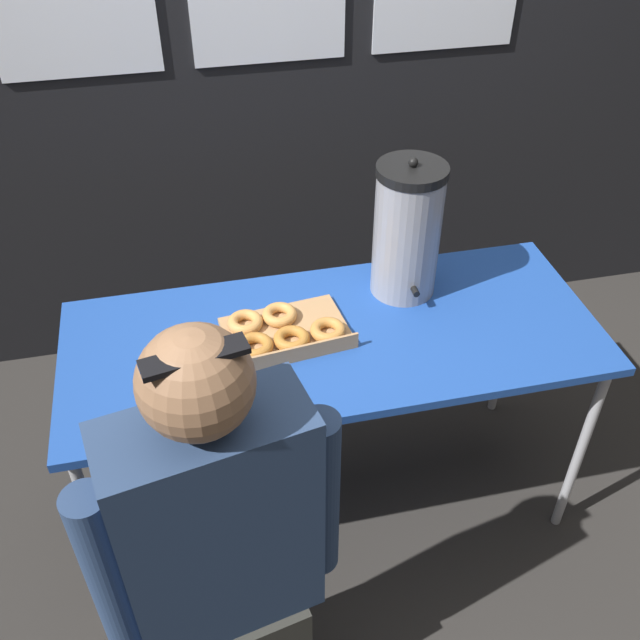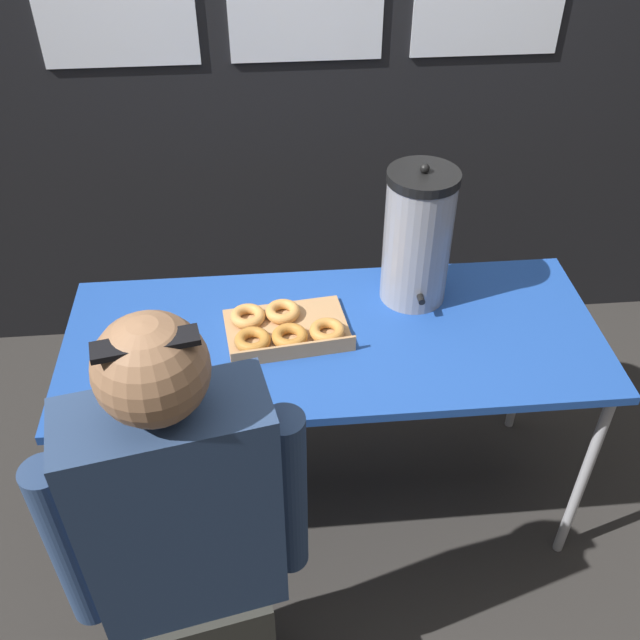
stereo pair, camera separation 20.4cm
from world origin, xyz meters
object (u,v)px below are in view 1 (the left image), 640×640
object	(u,v)px
person_seated	(224,566)
coffee_urn	(407,231)
donut_box	(283,332)
cell_phone	(212,408)

from	to	relation	value
person_seated	coffee_urn	bearing A→B (deg)	-141.57
donut_box	cell_phone	distance (m)	0.34
donut_box	coffee_urn	xyz separation A→B (m)	(0.41, 0.15, 0.19)
coffee_urn	donut_box	bearing A→B (deg)	-159.32
donut_box	coffee_urn	bearing A→B (deg)	13.97
person_seated	donut_box	bearing A→B (deg)	-123.37
coffee_urn	cell_phone	world-z (taller)	coffee_urn
donut_box	coffee_urn	size ratio (longest dim) A/B	0.84
donut_box	person_seated	distance (m)	0.69
cell_phone	donut_box	bearing A→B (deg)	41.77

